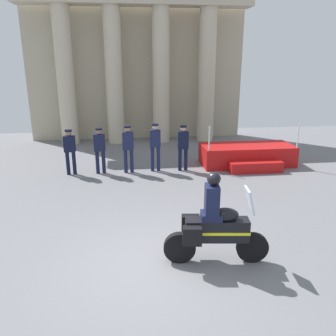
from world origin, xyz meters
TOP-DOWN VIEW (x-y plane):
  - ground_plane at (0.00, 0.00)m, footprint 28.17×28.17m
  - colonnade_backdrop at (0.11, 11.59)m, footprint 10.81×1.67m
  - reviewing_stand at (4.12, 6.45)m, footprint 3.54×1.99m
  - officer_in_row_0 at (-2.52, 6.07)m, footprint 0.39×0.24m
  - officer_in_row_1 at (-1.48, 6.07)m, footprint 0.39×0.24m
  - officer_in_row_2 at (-0.48, 6.05)m, footprint 0.39×0.24m
  - officer_in_row_3 at (0.50, 6.12)m, footprint 0.39×0.24m
  - officer_in_row_4 at (1.51, 6.06)m, footprint 0.39×0.24m
  - motorcycle_with_rider at (1.11, -0.04)m, footprint 2.09×0.74m

SIDE VIEW (x-z plane):
  - ground_plane at x=0.00m, z-range 0.00..0.00m
  - reviewing_stand at x=4.12m, z-range -0.47..1.21m
  - motorcycle_with_rider at x=1.11m, z-range -0.16..1.74m
  - officer_in_row_0 at x=-2.52m, z-range 0.15..1.77m
  - officer_in_row_1 at x=-1.48m, z-range 0.15..1.80m
  - officer_in_row_4 at x=1.51m, z-range 0.15..1.84m
  - officer_in_row_2 at x=-0.48m, z-range 0.15..1.87m
  - officer_in_row_3 at x=0.50m, z-range 0.16..1.91m
  - colonnade_backdrop at x=0.11m, z-range 0.27..7.17m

